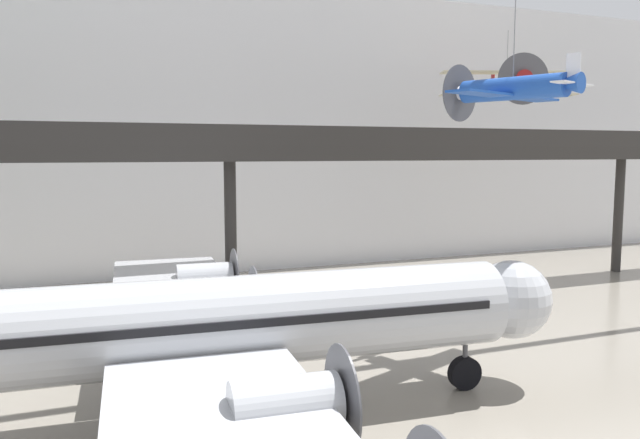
% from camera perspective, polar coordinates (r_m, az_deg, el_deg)
% --- Properties ---
extents(hangar_back_wall, '(140.00, 3.00, 21.81)m').
position_cam_1_polar(hangar_back_wall, '(48.42, -11.67, 8.12)').
color(hangar_back_wall, white).
rests_on(hangar_back_wall, ground).
extents(mezzanine_walkway, '(110.00, 3.20, 10.66)m').
position_cam_1_polar(mezzanine_walkway, '(35.65, -7.91, 5.81)').
color(mezzanine_walkway, '#2D2B28').
rests_on(mezzanine_walkway, ground).
extents(airliner_silver_main, '(30.04, 34.10, 9.38)m').
position_cam_1_polar(airliner_silver_main, '(21.49, -14.00, -9.73)').
color(airliner_silver_main, '#B7BABF').
rests_on(airliner_silver_main, ground).
extents(suspended_plane_cream_biplane, '(9.68, 8.32, 5.62)m').
position_cam_1_polar(suspended_plane_cream_biplane, '(48.78, 16.68, 11.51)').
color(suspended_plane_cream_biplane, beige).
extents(suspended_plane_blue_trainer, '(7.35, 6.32, 7.38)m').
position_cam_1_polar(suspended_plane_blue_trainer, '(29.06, 17.19, 11.32)').
color(suspended_plane_blue_trainer, '#1E4CAD').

